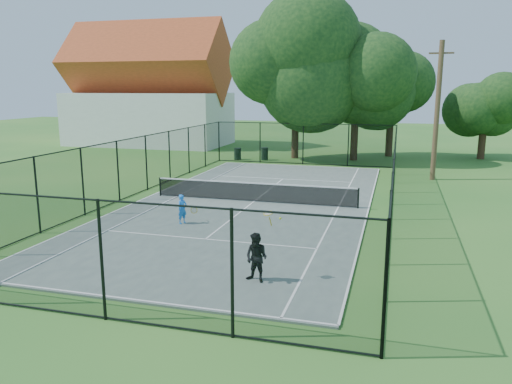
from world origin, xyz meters
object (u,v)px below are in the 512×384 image
(player_blue, at_px, (183,209))
(utility_pole, at_px, (437,111))
(tennis_net, at_px, (254,191))
(trash_bin_left, at_px, (238,154))
(trash_bin_right, at_px, (265,154))
(player_black, at_px, (257,257))

(player_blue, bearing_deg, utility_pole, 52.44)
(tennis_net, xyz_separation_m, trash_bin_left, (-5.35, 14.00, -0.11))
(trash_bin_left, relative_size, trash_bin_right, 0.93)
(trash_bin_right, height_order, player_blue, player_blue)
(player_black, bearing_deg, player_blue, 131.54)
(tennis_net, height_order, player_blue, player_blue)
(trash_bin_left, bearing_deg, tennis_net, -69.11)
(utility_pole, relative_size, player_blue, 6.83)
(player_black, bearing_deg, trash_bin_right, 104.31)
(utility_pole, relative_size, player_black, 4.06)
(tennis_net, relative_size, trash_bin_right, 10.27)
(tennis_net, height_order, trash_bin_right, tennis_net)
(trash_bin_left, relative_size, player_blue, 0.76)
(trash_bin_right, distance_m, utility_pole, 13.66)
(tennis_net, xyz_separation_m, trash_bin_right, (-3.25, 14.34, -0.08))
(trash_bin_right, height_order, utility_pole, utility_pole)
(trash_bin_left, relative_size, player_black, 0.45)
(utility_pole, bearing_deg, tennis_net, -134.25)
(player_blue, bearing_deg, trash_bin_right, 94.70)
(utility_pole, height_order, player_black, utility_pole)
(utility_pole, distance_m, player_black, 19.98)
(player_blue, bearing_deg, tennis_net, 69.80)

